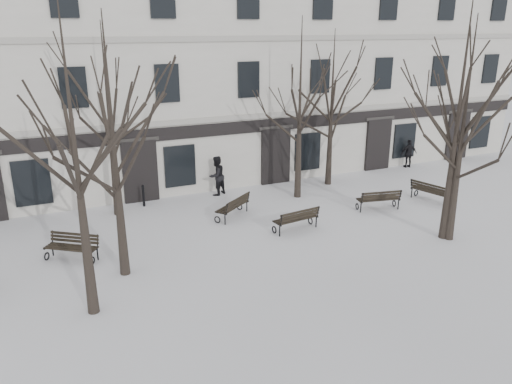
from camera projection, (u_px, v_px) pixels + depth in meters
ground at (286, 254)px, 18.03m from camera, size 100.00×100.00×0.00m
building at (179, 71)px, 27.49m from camera, size 40.40×10.20×11.40m
tree_0 at (73, 132)px, 12.73m from camera, size 5.90×5.90×8.42m
tree_1 at (111, 118)px, 14.98m from camera, size 5.82×5.82×8.32m
tree_2 at (461, 91)px, 17.68m from camera, size 6.32×6.32×9.03m
tree_3 at (466, 105)px, 17.72m from camera, size 5.78×5.78×8.26m
tree_4 at (107, 98)px, 20.29m from camera, size 5.66×5.66×8.09m
tree_5 at (300, 88)px, 22.50m from camera, size 5.81×5.81×8.30m
tree_6 at (332, 90)px, 24.56m from camera, size 5.43×5.43×7.76m
bench_1 at (297, 219)px, 19.94m from camera, size 1.98×0.93×0.96m
bench_2 at (379, 199)px, 22.22m from camera, size 2.00×1.06×0.96m
bench_3 at (72, 246)px, 17.48m from camera, size 1.86×1.60×0.93m
bench_4 at (234, 206)px, 21.36m from camera, size 1.91×1.66×0.96m
bench_5 at (431, 191)px, 23.24m from camera, size 1.17×2.03×0.97m
bollard_a at (143, 195)px, 22.68m from camera, size 0.13×0.13×1.02m
bollard_b at (298, 175)px, 25.70m from camera, size 0.13×0.13×1.04m
pedestrian_b at (217, 195)px, 24.43m from camera, size 1.17×1.09×1.93m
pedestrian_c at (407, 167)px, 29.18m from camera, size 1.03×0.61×1.64m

